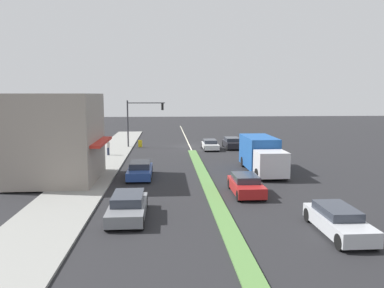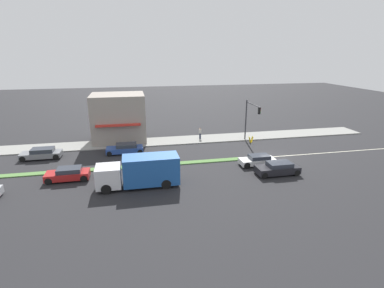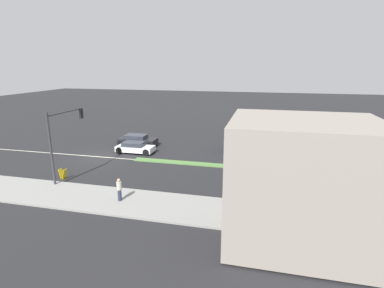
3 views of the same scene
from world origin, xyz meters
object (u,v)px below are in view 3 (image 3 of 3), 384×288
object	(u,v)px
traffic_signal_main	(62,132)
delivery_truck	(259,140)
sedan_dark	(137,140)
hatchback_red	(337,161)
pedestrian	(119,189)
coupe_blue	(278,186)
van_white	(135,148)
warning_aframe_sign	(63,174)

from	to	relation	value
traffic_signal_main	delivery_truck	distance (m)	18.92
sedan_dark	hatchback_red	size ratio (longest dim) A/B	1.07
traffic_signal_main	pedestrian	distance (m)	7.47
coupe_blue	van_white	size ratio (longest dim) A/B	1.13
coupe_blue	van_white	world-z (taller)	coupe_blue
hatchback_red	van_white	world-z (taller)	hatchback_red
van_white	warning_aframe_sign	bearing A→B (deg)	-17.54
warning_aframe_sign	hatchback_red	xyz separation A→B (m)	(-8.33, 22.39, 0.19)
coupe_blue	traffic_signal_main	bearing A→B (deg)	-86.14
sedan_dark	van_white	size ratio (longest dim) A/B	1.11
delivery_truck	coupe_blue	distance (m)	10.16
delivery_truck	pedestrian	bearing A→B (deg)	-32.37
traffic_signal_main	hatchback_red	size ratio (longest dim) A/B	1.38
delivery_truck	van_white	distance (m)	13.12
warning_aframe_sign	hatchback_red	bearing A→B (deg)	110.42
sedan_dark	hatchback_red	bearing A→B (deg)	82.30
pedestrian	warning_aframe_sign	size ratio (longest dim) A/B	1.88
delivery_truck	van_white	world-z (taller)	delivery_truck
pedestrian	coupe_blue	xyz separation A→B (m)	(-4.03, 10.46, -0.35)
traffic_signal_main	coupe_blue	size ratio (longest dim) A/B	1.26
hatchback_red	pedestrian	bearing A→B (deg)	-54.71
delivery_truck	hatchback_red	size ratio (longest dim) A/B	1.85
pedestrian	coupe_blue	world-z (taller)	pedestrian
pedestrian	delivery_truck	world-z (taller)	delivery_truck
coupe_blue	sedan_dark	world-z (taller)	sedan_dark
traffic_signal_main	coupe_blue	world-z (taller)	traffic_signal_main
pedestrian	hatchback_red	size ratio (longest dim) A/B	0.39
coupe_blue	hatchback_red	bearing A→B (deg)	143.11
traffic_signal_main	hatchback_red	xyz separation A→B (m)	(-8.32, 22.09, -3.28)
sedan_dark	hatchback_red	world-z (taller)	sedan_dark
traffic_signal_main	pedestrian	bearing A→B (deg)	64.99
delivery_truck	sedan_dark	xyz separation A→B (m)	(0.00, -13.72, -0.84)
coupe_blue	sedan_dark	size ratio (longest dim) A/B	1.02
pedestrian	sedan_dark	bearing A→B (deg)	-160.99
sedan_dark	coupe_blue	bearing A→B (deg)	56.82
warning_aframe_sign	coupe_blue	distance (m)	17.03
delivery_truck	hatchback_red	world-z (taller)	delivery_truck
pedestrian	hatchback_red	distance (m)	19.44
pedestrian	warning_aframe_sign	xyz separation A→B (m)	(-2.89, -6.53, -0.52)
warning_aframe_sign	van_white	xyz separation A→B (m)	(-8.33, 2.63, 0.15)
warning_aframe_sign	traffic_signal_main	bearing A→B (deg)	91.86
warning_aframe_sign	delivery_truck	size ratio (longest dim) A/B	0.11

